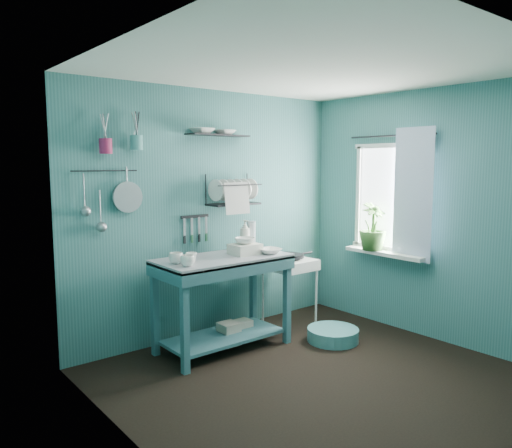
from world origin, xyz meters
TOP-DOWN VIEW (x-y plane):
  - floor at (0.00, 0.00)m, footprint 3.20×3.20m
  - ceiling at (0.00, 0.00)m, footprint 3.20×3.20m
  - wall_back at (0.00, 1.50)m, footprint 3.20×0.00m
  - wall_front at (0.00, -1.50)m, footprint 3.20×0.00m
  - wall_left at (-1.60, 0.00)m, footprint 0.00×3.00m
  - wall_right at (1.60, 0.00)m, footprint 0.00×3.00m
  - work_counter at (-0.22, 1.02)m, footprint 1.33×0.77m
  - mug_left at (-0.70, 0.86)m, footprint 0.12×0.12m
  - mug_mid at (-0.60, 0.96)m, footprint 0.14×0.14m
  - mug_right at (-0.72, 1.02)m, footprint 0.17×0.17m
  - wash_tub at (0.03, 1.00)m, footprint 0.28×0.22m
  - tub_bowl at (0.03, 1.00)m, footprint 0.20×0.20m
  - soap_bottle at (0.20, 1.22)m, footprint 0.11×0.12m
  - water_bottle at (0.30, 1.24)m, footprint 0.09×0.09m
  - counter_bowl at (0.23, 0.87)m, footprint 0.22×0.22m
  - hotplate_stand at (0.71, 1.09)m, footprint 0.53×0.53m
  - frying_pan at (0.71, 1.09)m, footprint 0.30×0.30m
  - knife_strip at (-0.23, 1.47)m, footprint 0.32×0.03m
  - dish_rack at (0.17, 1.37)m, footprint 0.55×0.25m
  - upper_shelf at (0.01, 1.40)m, footprint 0.71×0.22m
  - shelf_bowl_left at (-0.18, 1.40)m, footprint 0.25×0.25m
  - shelf_bowl_right at (0.10, 1.40)m, footprint 0.21×0.21m
  - utensil_cup_magenta at (-1.15, 1.42)m, footprint 0.11×0.11m
  - utensil_cup_teal at (-0.86, 1.42)m, footprint 0.11×0.11m
  - colander at (-0.95, 1.45)m, footprint 0.28×0.03m
  - ladle_outer at (-1.34, 1.46)m, footprint 0.01×0.01m
  - ladle_inner at (-1.20, 1.46)m, footprint 0.01×0.01m
  - hook_rail at (-1.14, 1.47)m, footprint 0.60×0.01m
  - window_glass at (1.59, 0.45)m, footprint 0.00×1.10m
  - windowsill at (1.50, 0.45)m, footprint 0.16×0.95m
  - curtain at (1.52, 0.15)m, footprint 0.00×1.35m
  - curtain_rod at (1.54, 0.45)m, footprint 0.02×1.05m
  - potted_plant at (1.46, 0.59)m, footprint 0.30×0.30m
  - storage_tin_large at (-0.12, 1.07)m, footprint 0.18×0.18m
  - storage_tin_small at (0.08, 1.10)m, footprint 0.15×0.15m
  - floor_basin at (0.75, 0.49)m, footprint 0.51×0.51m

SIDE VIEW (x-z plane):
  - floor at x=0.00m, z-range 0.00..0.00m
  - floor_basin at x=0.75m, z-range 0.00..0.13m
  - storage_tin_small at x=0.08m, z-range 0.00..0.20m
  - storage_tin_large at x=-0.12m, z-range 0.00..0.22m
  - hotplate_stand at x=0.71m, z-range 0.00..0.75m
  - work_counter at x=-0.22m, z-range 0.00..0.89m
  - frying_pan at x=0.71m, z-range 0.77..0.80m
  - windowsill at x=1.50m, z-range 0.79..0.83m
  - counter_bowl at x=0.23m, z-range 0.89..0.95m
  - mug_mid at x=-0.60m, z-range 0.89..0.99m
  - mug_left at x=-0.70m, z-range 0.89..0.99m
  - mug_right at x=-0.72m, z-range 0.89..0.99m
  - wash_tub at x=0.03m, z-range 0.89..0.99m
  - tub_bowl at x=0.03m, z-range 0.99..1.05m
  - water_bottle at x=0.30m, z-range 0.89..1.17m
  - soap_bottle at x=0.20m, z-range 0.89..1.19m
  - potted_plant at x=1.46m, z-range 0.83..1.35m
  - knife_strip at x=-0.23m, z-range 1.22..1.25m
  - wall_back at x=0.00m, z-range -0.35..2.85m
  - wall_front at x=0.00m, z-range -0.35..2.85m
  - wall_left at x=-1.60m, z-range -0.25..2.75m
  - wall_right at x=1.60m, z-range -0.25..2.75m
  - ladle_inner at x=-1.20m, z-range 1.23..1.53m
  - window_glass at x=1.59m, z-range 0.85..1.95m
  - curtain at x=1.52m, z-range 0.77..2.12m
  - colander at x=-0.95m, z-range 1.32..1.60m
  - dish_rack at x=0.17m, z-range 1.34..1.66m
  - ladle_outer at x=-1.34m, z-range 1.38..1.68m
  - hook_rail at x=-1.14m, z-range 1.70..1.71m
  - utensil_cup_magenta at x=-1.15m, z-range 1.85..1.98m
  - utensil_cup_teal at x=-0.86m, z-range 1.88..2.01m
  - upper_shelf at x=0.01m, z-range 2.04..2.05m
  - curtain_rod at x=1.54m, z-range 2.04..2.06m
  - shelf_bowl_right at x=0.10m, z-range 2.05..2.10m
  - shelf_bowl_left at x=-0.18m, z-range 2.08..2.13m
  - ceiling at x=0.00m, z-range 2.50..2.50m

